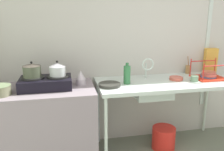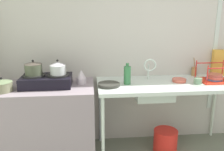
% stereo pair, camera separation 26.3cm
% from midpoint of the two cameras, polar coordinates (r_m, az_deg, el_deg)
% --- Properties ---
extents(wall_back, '(5.49, 0.10, 2.65)m').
position_cam_midpoint_polar(wall_back, '(3.19, 18.85, 8.36)').
color(wall_back, beige).
rests_on(wall_back, ground).
extents(wall_metal_strip, '(0.05, 0.01, 2.12)m').
position_cam_midpoint_polar(wall_metal_strip, '(3.32, 26.14, 10.18)').
color(wall_metal_strip, silver).
extents(counter_concrete, '(1.12, 0.66, 0.87)m').
position_cam_midpoint_polar(counter_concrete, '(2.82, -13.26, -10.99)').
color(counter_concrete, gray).
rests_on(counter_concrete, ground).
extents(counter_sink, '(1.60, 0.66, 0.87)m').
position_cam_midpoint_polar(counter_sink, '(2.83, 15.72, -2.85)').
color(counter_sink, silver).
rests_on(counter_sink, ground).
extents(stove, '(0.53, 0.34, 0.13)m').
position_cam_midpoint_polar(stove, '(2.63, -12.72, -1.23)').
color(stove, black).
rests_on(stove, counter_concrete).
extents(pot_on_left_burner, '(0.19, 0.19, 0.16)m').
position_cam_midpoint_polar(pot_on_left_burner, '(2.62, -15.68, 1.64)').
color(pot_on_left_burner, '#444C39').
rests_on(pot_on_left_burner, stove).
extents(pot_on_right_burner, '(0.17, 0.17, 0.16)m').
position_cam_midpoint_polar(pot_on_right_burner, '(2.59, -10.08, 1.79)').
color(pot_on_right_burner, silver).
rests_on(pot_on_right_burner, stove).
extents(pot_beside_stove, '(0.21, 0.21, 0.15)m').
position_cam_midpoint_polar(pot_beside_stove, '(2.59, -22.37, -2.26)').
color(pot_beside_stove, '#787A5B').
rests_on(pot_beside_stove, counter_concrete).
extents(percolator, '(0.11, 0.11, 0.16)m').
position_cam_midpoint_polar(percolator, '(2.66, -4.60, -0.39)').
color(percolator, '#C3B7C1').
rests_on(percolator, counter_concrete).
extents(sink_basin, '(0.42, 0.32, 0.18)m').
position_cam_midpoint_polar(sink_basin, '(2.77, 12.62, -3.68)').
color(sink_basin, silver).
rests_on(sink_basin, counter_sink).
extents(faucet, '(0.15, 0.08, 0.26)m').
position_cam_midpoint_polar(faucet, '(2.82, 11.71, 2.18)').
color(faucet, silver).
rests_on(faucet, counter_sink).
extents(frying_pan, '(0.24, 0.24, 0.03)m').
position_cam_midpoint_polar(frying_pan, '(2.58, 2.16, -2.26)').
color(frying_pan, '#33332D').
rests_on(frying_pan, counter_sink).
extents(dish_rack, '(0.36, 0.31, 0.22)m').
position_cam_midpoint_polar(dish_rack, '(3.07, 25.70, -0.55)').
color(dish_rack, red).
rests_on(dish_rack, counter_sink).
extents(cup_by_rack, '(0.09, 0.09, 0.07)m').
position_cam_midpoint_polar(cup_by_rack, '(2.88, 22.44, -1.24)').
color(cup_by_rack, gray).
rests_on(cup_by_rack, counter_sink).
extents(small_bowl_on_drainboard, '(0.16, 0.16, 0.04)m').
position_cam_midpoint_polar(small_bowl_on_drainboard, '(2.89, 18.36, -1.12)').
color(small_bowl_on_drainboard, '#BF5544').
rests_on(small_bowl_on_drainboard, counter_sink).
extents(bottle_by_sink, '(0.08, 0.08, 0.24)m').
position_cam_midpoint_polar(bottle_by_sink, '(2.65, 6.53, 0.10)').
color(bottle_by_sink, '#306E3F').
rests_on(bottle_by_sink, counter_sink).
extents(cereal_box, '(0.17, 0.10, 0.33)m').
position_cam_midpoint_polar(cereal_box, '(3.35, 26.32, 2.77)').
color(cereal_box, gold).
rests_on(cereal_box, counter_sink).
extents(utensil_jar, '(0.06, 0.06, 0.23)m').
position_cam_midpoint_polar(utensil_jar, '(3.23, 21.35, 0.96)').
color(utensil_jar, '#A17443').
rests_on(utensil_jar, counter_sink).
extents(bucket_on_floor, '(0.29, 0.29, 0.27)m').
position_cam_midpoint_polar(bucket_on_floor, '(3.08, 15.17, -14.94)').
color(bucket_on_floor, red).
rests_on(bucket_on_floor, ground).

